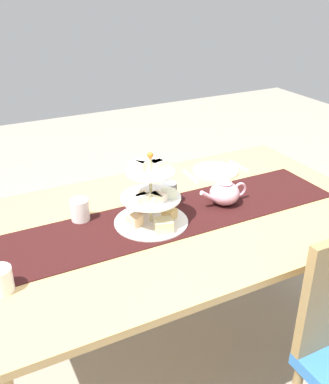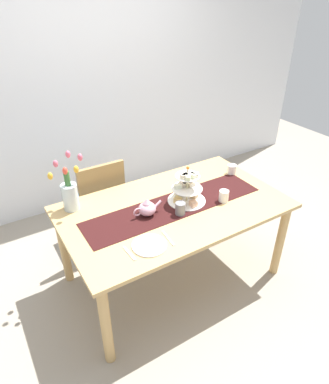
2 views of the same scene
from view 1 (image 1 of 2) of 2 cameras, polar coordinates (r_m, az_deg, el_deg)
name	(u,v)px [view 1 (image 1 of 2)]	position (r m, az deg, el deg)	size (l,w,h in m)	color
ground_plane	(175,347)	(2.31, 1.33, -19.28)	(8.00, 8.00, 0.00)	gray
dining_table	(176,235)	(1.90, 1.53, -5.57)	(1.73, 1.02, 0.74)	tan
table_runner	(176,215)	(1.86, 1.47, -3.01)	(1.45, 0.34, 0.00)	black
tiered_cake_stand	(152,200)	(1.75, -1.66, -1.10)	(0.30, 0.30, 0.30)	beige
teapot	(225,192)	(1.94, 7.74, -0.01)	(0.24, 0.13, 0.14)	#E5A8BC
cream_jug	(0,280)	(1.52, -20.33, -10.54)	(0.08, 0.08, 0.09)	white
dinner_plate_left	(216,171)	(2.28, 6.57, 2.72)	(0.23, 0.23, 0.01)	white
fork_left	(239,166)	(2.36, 9.52, 3.31)	(0.02, 0.15, 0.01)	silver
knife_left	(191,177)	(2.21, 3.41, 1.99)	(0.01, 0.17, 0.01)	silver
mug_grey	(168,193)	(1.93, 0.49, -0.09)	(0.08, 0.08, 0.10)	slate
mug_white_text	(80,210)	(1.84, -10.79, -2.30)	(0.08, 0.08, 0.10)	white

